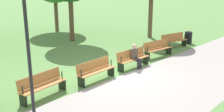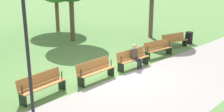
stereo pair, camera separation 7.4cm
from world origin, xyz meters
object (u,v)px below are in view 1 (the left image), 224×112
(bench_3, at_px, (96,70))
(trash_bin, at_px, (188,38))
(person_seated, at_px, (135,55))
(lamp_post, at_px, (26,25))
(bench_2, at_px, (133,58))
(bench_4, at_px, (42,85))
(bench_1, at_px, (157,48))
(bench_0, at_px, (174,40))

(bench_3, relative_size, trash_bin, 2.42)
(person_seated, xyz_separation_m, lamp_post, (6.25, 1.11, 2.37))
(bench_2, relative_size, person_seated, 1.63)
(bench_4, relative_size, trash_bin, 2.45)
(person_seated, bearing_deg, bench_1, -169.16)
(lamp_post, bearing_deg, bench_0, -170.38)
(bench_0, height_order, bench_1, same)
(bench_1, xyz_separation_m, person_seated, (2.44, 0.36, 0.16))
(bench_0, xyz_separation_m, trash_bin, (-1.69, 0.12, -0.07))
(bench_3, bearing_deg, person_seated, 174.24)
(trash_bin, bearing_deg, bench_2, 4.43)
(bench_0, relative_size, bench_3, 1.02)
(person_seated, height_order, lamp_post, lamp_post)
(bench_2, bearing_deg, person_seated, 109.17)
(bench_0, relative_size, lamp_post, 0.46)
(bench_2, xyz_separation_m, bench_3, (2.50, -0.00, 0.00))
(bench_2, distance_m, lamp_post, 6.82)
(bench_2, distance_m, person_seated, 0.22)
(bench_1, xyz_separation_m, trash_bin, (-4.16, -0.30, -0.07))
(bench_0, relative_size, person_seated, 1.66)
(bench_0, bearing_deg, lamp_post, 21.92)
(person_seated, relative_size, lamp_post, 0.27)
(bench_0, distance_m, person_seated, 4.97)
(bench_2, height_order, trash_bin, bench_2)
(bench_3, xyz_separation_m, trash_bin, (-9.14, -0.51, -0.07))
(bench_3, bearing_deg, bench_2, 177.54)
(bench_1, relative_size, trash_bin, 2.45)
(bench_1, height_order, bench_3, same)
(bench_1, bearing_deg, bench_2, 12.28)
(bench_3, height_order, lamp_post, lamp_post)
(bench_1, height_order, trash_bin, bench_1)
(bench_0, bearing_deg, bench_1, 22.10)
(bench_1, distance_m, person_seated, 2.48)
(bench_3, relative_size, person_seated, 1.63)
(person_seated, xyz_separation_m, trash_bin, (-6.60, -0.66, -0.23))
(bench_3, xyz_separation_m, bench_4, (2.49, -0.21, 0.00))
(bench_0, height_order, person_seated, person_seated)
(bench_2, xyz_separation_m, lamp_post, (6.20, 1.25, 2.53))
(bench_3, bearing_deg, bench_4, -7.36)
(lamp_post, distance_m, trash_bin, 13.23)
(bench_2, relative_size, trash_bin, 2.42)
(bench_1, distance_m, lamp_post, 9.17)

